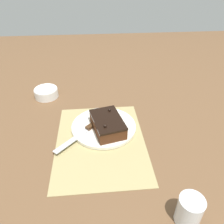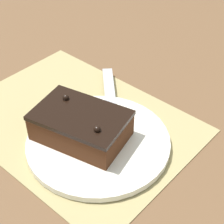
{
  "view_description": "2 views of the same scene",
  "coord_description": "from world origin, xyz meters",
  "px_view_note": "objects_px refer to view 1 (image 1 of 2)",
  "views": [
    {
      "loc": [
        0.63,
        -0.01,
        0.58
      ],
      "look_at": [
        -0.1,
        0.05,
        0.07
      ],
      "focal_mm": 35.0,
      "sensor_mm": 36.0,
      "label": 1
    },
    {
      "loc": [
        -0.43,
        0.37,
        0.5
      ],
      "look_at": [
        -0.08,
        -0.02,
        0.06
      ],
      "focal_mm": 60.0,
      "sensor_mm": 36.0,
      "label": 2
    }
  ],
  "objects_px": {
    "small_bowl": "(46,92)",
    "cake_plate": "(104,126)",
    "serving_knife": "(87,130)",
    "chocolate_cake": "(108,124)",
    "drinking_glass": "(189,211)"
  },
  "relations": [
    {
      "from": "small_bowl",
      "to": "chocolate_cake",
      "type": "bearing_deg",
      "value": 42.99
    },
    {
      "from": "cake_plate",
      "to": "drinking_glass",
      "type": "bearing_deg",
      "value": 25.8
    },
    {
      "from": "cake_plate",
      "to": "serving_knife",
      "type": "relative_size",
      "value": 1.43
    },
    {
      "from": "drinking_glass",
      "to": "small_bowl",
      "type": "bearing_deg",
      "value": -145.57
    },
    {
      "from": "chocolate_cake",
      "to": "drinking_glass",
      "type": "height_order",
      "value": "drinking_glass"
    },
    {
      "from": "chocolate_cake",
      "to": "cake_plate",
      "type": "bearing_deg",
      "value": -154.62
    },
    {
      "from": "cake_plate",
      "to": "drinking_glass",
      "type": "distance_m",
      "value": 0.46
    },
    {
      "from": "small_bowl",
      "to": "cake_plate",
      "type": "bearing_deg",
      "value": 44.41
    },
    {
      "from": "serving_knife",
      "to": "drinking_glass",
      "type": "xyz_separation_m",
      "value": [
        0.38,
        0.27,
        0.02
      ]
    },
    {
      "from": "small_bowl",
      "to": "drinking_glass",
      "type": "bearing_deg",
      "value": 34.43
    },
    {
      "from": "serving_knife",
      "to": "drinking_glass",
      "type": "height_order",
      "value": "drinking_glass"
    },
    {
      "from": "serving_knife",
      "to": "small_bowl",
      "type": "bearing_deg",
      "value": -11.97
    },
    {
      "from": "serving_knife",
      "to": "small_bowl",
      "type": "xyz_separation_m",
      "value": [
        -0.31,
        -0.21,
        0.01
      ]
    },
    {
      "from": "cake_plate",
      "to": "serving_knife",
      "type": "xyz_separation_m",
      "value": [
        0.03,
        -0.07,
        0.01
      ]
    },
    {
      "from": "cake_plate",
      "to": "small_bowl",
      "type": "bearing_deg",
      "value": -135.59
    }
  ]
}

